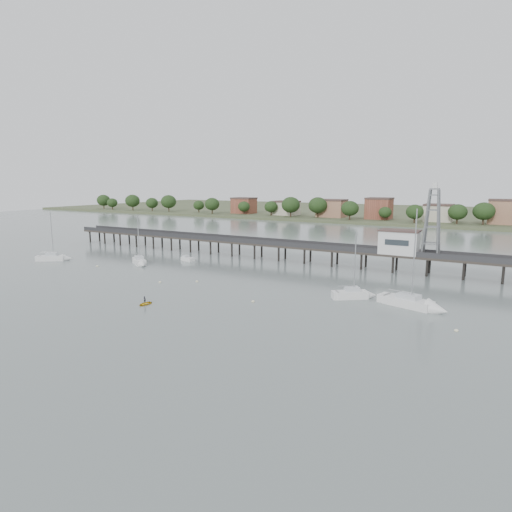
{
  "coord_description": "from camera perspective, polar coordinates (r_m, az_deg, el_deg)",
  "views": [
    {
      "loc": [
        43.86,
        -35.76,
        19.48
      ],
      "look_at": [
        -0.75,
        42.0,
        4.0
      ],
      "focal_mm": 30.0,
      "sensor_mm": 36.0,
      "label": 1
    }
  ],
  "objects": [
    {
      "name": "ground_plane",
      "position": [
        59.85,
        -20.08,
        -9.82
      ],
      "size": [
        500.0,
        500.0,
        0.0
      ],
      "primitive_type": "plane",
      "color": "slate",
      "rests_on": "ground"
    },
    {
      "name": "mooring_buoys",
      "position": [
        78.18,
        -1.96,
        -4.58
      ],
      "size": [
        77.88,
        14.09,
        0.39
      ],
      "color": "#F3EEBD",
      "rests_on": "ground"
    },
    {
      "name": "yellow_dinghy",
      "position": [
        71.72,
        -14.59,
        -6.29
      ],
      "size": [
        1.77,
        0.58,
        2.46
      ],
      "primitive_type": "imported",
      "rotation": [
        0.0,
        0.0,
        -0.04
      ],
      "color": "gold",
      "rests_on": "ground"
    },
    {
      "name": "sailboat_a",
      "position": [
        118.9,
        -24.99,
        -0.24
      ],
      "size": [
        7.62,
        6.6,
        13.01
      ],
      "rotation": [
        0.0,
        0.0,
        0.66
      ],
      "color": "white",
      "rests_on": "ground"
    },
    {
      "name": "pier_building",
      "position": [
        98.44,
        18.55,
        1.81
      ],
      "size": [
        8.4,
        5.4,
        5.3
      ],
      "color": "silver",
      "rests_on": "ground"
    },
    {
      "name": "dinghy_occupant",
      "position": [
        71.72,
        -14.59,
        -6.29
      ],
      "size": [
        0.55,
        1.2,
        0.28
      ],
      "primitive_type": "imported",
      "rotation": [
        0.0,
        0.0,
        3.25
      ],
      "color": "black",
      "rests_on": "ground"
    },
    {
      "name": "far_shore",
      "position": [
        279.37,
        20.91,
        5.35
      ],
      "size": [
        500.0,
        170.0,
        10.4
      ],
      "color": "#475133",
      "rests_on": "ground"
    },
    {
      "name": "white_tender",
      "position": [
        108.7,
        -9.11,
        -0.4
      ],
      "size": [
        4.13,
        2.46,
        1.5
      ],
      "rotation": [
        0.0,
        0.0,
        -0.23
      ],
      "color": "white",
      "rests_on": "ground"
    },
    {
      "name": "sailboat_c",
      "position": [
        74.95,
        13.37,
        -5.02
      ],
      "size": [
        6.91,
        5.77,
        11.75
      ],
      "rotation": [
        0.0,
        0.0,
        0.62
      ],
      "color": "white",
      "rests_on": "ground"
    },
    {
      "name": "lattice_tower",
      "position": [
        96.92,
        22.46,
        4.1
      ],
      "size": [
        3.2,
        3.2,
        15.5
      ],
      "color": "slate",
      "rests_on": "ground"
    },
    {
      "name": "sailboat_b",
      "position": [
        105.53,
        -15.17,
        -0.83
      ],
      "size": [
        7.46,
        5.91,
        12.43
      ],
      "rotation": [
        0.0,
        0.0,
        -0.58
      ],
      "color": "white",
      "rests_on": "ground"
    },
    {
      "name": "pier",
      "position": [
        106.49,
        5.18,
        1.29
      ],
      "size": [
        150.0,
        5.0,
        5.5
      ],
      "color": "#2D2823",
      "rests_on": "ground"
    },
    {
      "name": "sailboat_d",
      "position": [
        71.65,
        20.92,
        -6.12
      ],
      "size": [
        10.54,
        5.74,
        16.53
      ],
      "rotation": [
        0.0,
        0.0,
        -0.29
      ],
      "color": "white",
      "rests_on": "ground"
    }
  ]
}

